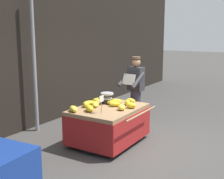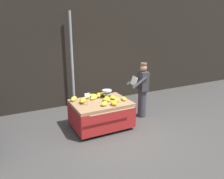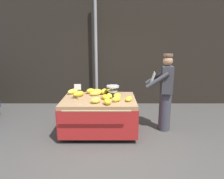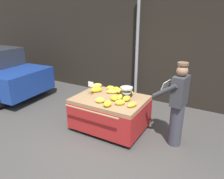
# 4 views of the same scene
# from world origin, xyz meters

# --- Properties ---
(ground_plane) EXTENTS (60.00, 60.00, 0.00)m
(ground_plane) POSITION_xyz_m (0.00, 0.00, 0.00)
(ground_plane) COLOR #423F3D
(back_wall) EXTENTS (16.00, 0.24, 4.02)m
(back_wall) POSITION_xyz_m (0.00, 2.91, 2.01)
(back_wall) COLOR black
(back_wall) RESTS_ON ground
(street_pole) EXTENTS (0.09, 0.09, 3.24)m
(street_pole) POSITION_xyz_m (-0.47, 2.54, 1.62)
(street_pole) COLOR gray
(street_pole) RESTS_ON ground
(banana_cart) EXTENTS (1.58, 1.37, 0.77)m
(banana_cart) POSITION_xyz_m (-0.28, 0.66, 0.57)
(banana_cart) COLOR #93704C
(banana_cart) RESTS_ON ground
(weighing_scale) EXTENTS (0.28, 0.28, 0.23)m
(weighing_scale) POSITION_xyz_m (0.02, 0.88, 0.89)
(weighing_scale) COLOR black
(weighing_scale) RESTS_ON banana_cart
(price_sign) EXTENTS (0.14, 0.01, 0.34)m
(price_sign) POSITION_xyz_m (-0.71, 0.54, 1.02)
(price_sign) COLOR #997A51
(price_sign) RESTS_ON banana_cart
(banana_bunch_0) EXTENTS (0.26, 0.28, 0.10)m
(banana_bunch_0) POSITION_xyz_m (-0.13, 0.59, 0.82)
(banana_bunch_0) COLOR gold
(banana_bunch_0) RESTS_ON banana_cart
(banana_bunch_1) EXTENTS (0.25, 0.23, 0.11)m
(banana_bunch_1) POSITION_xyz_m (-0.33, 0.32, 0.83)
(banana_bunch_1) COLOR yellow
(banana_bunch_1) RESTS_ON banana_cart
(banana_bunch_2) EXTENTS (0.20, 0.27, 0.13)m
(banana_bunch_2) POSITION_xyz_m (-0.18, 1.03, 0.84)
(banana_bunch_2) COLOR gold
(banana_bunch_2) RESTS_ON banana_cart
(banana_bunch_3) EXTENTS (0.29, 0.32, 0.11)m
(banana_bunch_3) POSITION_xyz_m (-0.92, 1.07, 0.83)
(banana_bunch_3) COLOR yellow
(banana_bunch_3) RESTS_ON banana_cart
(banana_bunch_4) EXTENTS (0.32, 0.27, 0.10)m
(banana_bunch_4) POSITION_xyz_m (-0.37, 0.92, 0.82)
(banana_bunch_4) COLOR yellow
(banana_bunch_4) RESTS_ON banana_cart
(banana_bunch_5) EXTENTS (0.23, 0.19, 0.13)m
(banana_bunch_5) POSITION_xyz_m (-0.50, 1.06, 0.84)
(banana_bunch_5) COLOR gold
(banana_bunch_5) RESTS_ON banana_cart
(banana_bunch_6) EXTENTS (0.23, 0.22, 0.12)m
(banana_bunch_6) POSITION_xyz_m (0.09, 0.42, 0.83)
(banana_bunch_6) COLOR yellow
(banana_bunch_6) RESTS_ON banana_cart
(banana_bunch_7) EXTENTS (0.29, 0.31, 0.13)m
(banana_bunch_7) POSITION_xyz_m (-0.74, 0.80, 0.84)
(banana_bunch_7) COLOR gold
(banana_bunch_7) RESTS_ON banana_cart
(banana_bunch_8) EXTENTS (0.16, 0.22, 0.12)m
(banana_bunch_8) POSITION_xyz_m (-0.09, 0.23, 0.83)
(banana_bunch_8) COLOR gold
(banana_bunch_8) RESTS_ON banana_cart
(banana_bunch_9) EXTENTS (0.30, 0.24, 0.10)m
(banana_bunch_9) POSITION_xyz_m (-0.34, 1.11, 0.82)
(banana_bunch_9) COLOR gold
(banana_bunch_9) RESTS_ON banana_cart
(banana_bunch_10) EXTENTS (0.18, 0.25, 0.10)m
(banana_bunch_10) POSITION_xyz_m (0.11, 0.69, 0.82)
(banana_bunch_10) COLOR gold
(banana_bunch_10) RESTS_ON banana_cart
(banana_bunch_11) EXTENTS (0.19, 0.27, 0.09)m
(banana_bunch_11) POSITION_xyz_m (0.35, 0.46, 0.82)
(banana_bunch_11) COLOR yellow
(banana_bunch_11) RESTS_ON banana_cart
(banana_bunch_12) EXTENTS (0.16, 0.25, 0.10)m
(banana_bunch_12) POSITION_xyz_m (-0.06, 0.70, 0.82)
(banana_bunch_12) COLOR yellow
(banana_bunch_12) RESTS_ON banana_cart
(banana_bunch_13) EXTENTS (0.33, 0.31, 0.11)m
(banana_bunch_13) POSITION_xyz_m (-0.01, 1.08, 0.83)
(banana_bunch_13) COLOR gold
(banana_bunch_13) RESTS_ON banana_cart
(vendor_person) EXTENTS (0.62, 0.57, 1.71)m
(vendor_person) POSITION_xyz_m (1.17, 0.77, 0.87)
(vendor_person) COLOR #383842
(vendor_person) RESTS_ON ground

